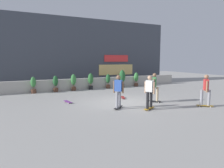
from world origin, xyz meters
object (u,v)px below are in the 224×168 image
at_px(potted_plant_1, 56,83).
at_px(skater_far_left, 150,91).
at_px(potted_plant_2, 74,81).
at_px(skater_by_wall_right, 118,90).
at_px(potted_plant_4, 108,81).
at_px(skateboard_near_camera, 68,102).
at_px(skater_far_right, 154,86).
at_px(skater_mid_plaza, 206,89).
at_px(potted_plant_6, 136,79).
at_px(skateboard_aside, 123,97).
at_px(potted_plant_5, 122,77).
at_px(potted_plant_3, 91,80).
at_px(potted_plant_0, 33,84).

relative_size(potted_plant_1, skater_far_left, 0.73).
height_order(potted_plant_2, skater_by_wall_right, skater_by_wall_right).
bearing_deg(potted_plant_2, potted_plant_4, 0.00).
distance_m(potted_plant_2, skateboard_near_camera, 4.60).
bearing_deg(skateboard_near_camera, skater_by_wall_right, -51.37).
xyz_separation_m(skater_far_right, skater_mid_plaza, (1.72, -2.06, 0.00)).
distance_m(potted_plant_6, skateboard_aside, 6.03).
relative_size(potted_plant_2, skater_far_left, 0.77).
bearing_deg(skater_far_left, potted_plant_2, 103.32).
bearing_deg(potted_plant_6, potted_plant_5, -180.00).
bearing_deg(potted_plant_3, skater_by_wall_right, -97.95).
bearing_deg(skater_far_left, potted_plant_3, 92.66).
distance_m(potted_plant_0, skater_mid_plaza, 11.46).
distance_m(potted_plant_6, skater_far_left, 8.65).
xyz_separation_m(potted_plant_5, potted_plant_6, (1.48, 0.00, -0.20)).
xyz_separation_m(potted_plant_0, skater_far_left, (4.80, -7.61, 0.29)).
distance_m(potted_plant_0, skater_far_right, 8.78).
height_order(potted_plant_0, skater_far_right, skater_far_right).
distance_m(skater_mid_plaza, skateboard_near_camera, 7.55).
height_order(potted_plant_0, skater_by_wall_right, skater_by_wall_right).
bearing_deg(potted_plant_5, skateboard_aside, -118.37).
relative_size(potted_plant_2, potted_plant_6, 1.02).
height_order(potted_plant_1, skater_far_left, skater_far_left).
height_order(potted_plant_0, potted_plant_5, potted_plant_5).
xyz_separation_m(potted_plant_3, potted_plant_5, (3.00, -0.00, 0.15)).
xyz_separation_m(potted_plant_0, potted_plant_1, (1.59, -0.00, 0.02)).
relative_size(potted_plant_5, potted_plant_6, 1.21).
xyz_separation_m(potted_plant_3, skater_by_wall_right, (-0.95, -6.78, 0.18)).
bearing_deg(skateboard_aside, potted_plant_4, 77.01).
xyz_separation_m(skater_far_right, skateboard_aside, (-1.07, 1.81, -0.88)).
bearing_deg(potted_plant_4, potted_plant_0, 180.00).
height_order(potted_plant_4, potted_plant_5, potted_plant_5).
relative_size(potted_plant_0, potted_plant_1, 0.98).
bearing_deg(potted_plant_2, skater_by_wall_right, -85.78).
height_order(potted_plant_3, skater_by_wall_right, skater_by_wall_right).
relative_size(skater_far_right, skater_by_wall_right, 1.00).
bearing_deg(skateboard_near_camera, potted_plant_4, 43.48).
xyz_separation_m(potted_plant_6, skater_by_wall_right, (-5.42, -6.78, 0.23)).
xyz_separation_m(potted_plant_5, skateboard_aside, (-2.45, -4.53, -0.84)).
bearing_deg(potted_plant_1, potted_plant_4, 0.00).
distance_m(potted_plant_2, potted_plant_6, 5.92).
distance_m(potted_plant_5, skater_far_left, 8.05).
height_order(potted_plant_3, skater_mid_plaza, skater_mid_plaza).
bearing_deg(potted_plant_3, skateboard_near_camera, -124.32).
height_order(potted_plant_0, skater_mid_plaza, skater_mid_plaza).
distance_m(potted_plant_4, skater_far_right, 6.35).
bearing_deg(potted_plant_4, skater_mid_plaza, -78.29).
xyz_separation_m(potted_plant_0, potted_plant_6, (8.92, -0.00, 0.06)).
bearing_deg(skater_mid_plaza, potted_plant_0, 132.80).
distance_m(potted_plant_1, skateboard_aside, 5.70).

